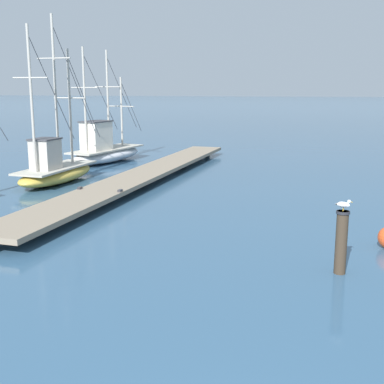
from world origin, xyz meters
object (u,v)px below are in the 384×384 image
(fishing_boat_0, at_px, (104,150))
(fishing_boat_1, at_px, (55,169))
(mooring_piling, at_px, (341,241))
(perched_seagull, at_px, (343,204))

(fishing_boat_0, distance_m, fishing_boat_1, 6.18)
(fishing_boat_0, bearing_deg, mooring_piling, -51.42)
(fishing_boat_1, height_order, mooring_piling, fishing_boat_1)
(mooring_piling, relative_size, perched_seagull, 3.87)
(fishing_boat_0, relative_size, perched_seagull, 17.32)
(mooring_piling, bearing_deg, fishing_boat_0, 128.58)
(fishing_boat_1, distance_m, mooring_piling, 14.24)
(mooring_piling, xyz_separation_m, perched_seagull, (-0.01, 0.00, 0.83))
(fishing_boat_0, relative_size, fishing_boat_1, 0.92)
(fishing_boat_0, relative_size, mooring_piling, 4.48)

